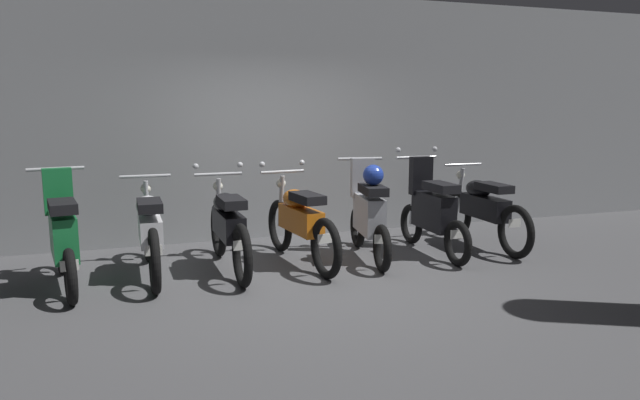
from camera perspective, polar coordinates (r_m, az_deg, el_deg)
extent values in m
plane|color=#4C4C4F|center=(6.15, -0.19, -7.78)|extent=(80.00, 80.00, 0.00)
cube|color=gray|center=(8.02, -5.24, 8.14)|extent=(16.00, 0.30, 3.30)
torus|color=black|center=(6.88, -24.26, -4.49)|extent=(0.18, 0.54, 0.53)
torus|color=black|center=(5.76, -23.47, -7.00)|extent=(0.18, 0.54, 0.53)
cube|color=#197238|center=(6.26, -24.06, -3.24)|extent=(0.34, 0.76, 0.44)
cube|color=#197238|center=(6.53, -24.51, 0.79)|extent=(0.30, 0.16, 0.48)
cube|color=black|center=(6.04, -24.15, -0.57)|extent=(0.32, 0.55, 0.10)
cylinder|color=#B7BABF|center=(6.64, -24.71, 2.83)|extent=(0.56, 0.13, 0.04)
cylinder|color=#B7BABF|center=(6.75, -24.47, -1.10)|extent=(0.08, 0.15, 0.85)
sphere|color=silver|center=(6.70, -24.65, 1.59)|extent=(0.12, 0.12, 0.12)
cube|color=white|center=(5.76, -23.56, -5.98)|extent=(0.16, 0.04, 0.10)
torus|color=black|center=(7.07, -16.68, -3.19)|extent=(0.10, 0.65, 0.65)
torus|color=black|center=(5.81, -16.07, -5.84)|extent=(0.10, 0.65, 0.65)
cube|color=silver|center=(6.40, -16.49, -2.73)|extent=(0.23, 0.83, 0.28)
ellipsoid|color=silver|center=(6.51, -16.64, -0.56)|extent=(0.27, 0.44, 0.22)
cube|color=black|center=(6.17, -16.52, -0.52)|extent=(0.25, 0.52, 0.10)
cylinder|color=#B7BABF|center=(6.86, -16.91, 2.27)|extent=(0.56, 0.04, 0.04)
cylinder|color=#B7BABF|center=(6.96, -16.78, -0.70)|extent=(0.06, 0.16, 0.65)
sphere|color=silver|center=(6.93, -16.87, 1.09)|extent=(0.12, 0.12, 0.12)
cube|color=white|center=(5.81, -16.13, -4.82)|extent=(0.16, 0.01, 0.10)
torus|color=black|center=(7.08, -10.02, -2.92)|extent=(0.11, 0.65, 0.65)
torus|color=black|center=(5.84, -7.73, -5.48)|extent=(0.11, 0.65, 0.65)
cube|color=black|center=(6.42, -9.03, -2.42)|extent=(0.25, 0.84, 0.28)
ellipsoid|color=black|center=(6.53, -9.35, -0.27)|extent=(0.27, 0.45, 0.22)
cube|color=black|center=(6.19, -8.77, -0.21)|extent=(0.26, 0.53, 0.10)
cylinder|color=#B7BABF|center=(6.87, -10.03, 2.54)|extent=(0.56, 0.05, 0.04)
sphere|color=#B7BABF|center=(6.82, -12.21, 3.27)|extent=(0.07, 0.07, 0.07)
sphere|color=#B7BABF|center=(6.91, -7.93, 3.47)|extent=(0.07, 0.07, 0.07)
cylinder|color=#B7BABF|center=(6.97, -10.02, -0.43)|extent=(0.06, 0.16, 0.65)
sphere|color=silver|center=(6.94, -10.07, 1.36)|extent=(0.12, 0.12, 0.12)
cube|color=white|center=(5.84, -7.80, -4.47)|extent=(0.16, 0.02, 0.10)
torus|color=black|center=(7.23, -4.00, -2.54)|extent=(0.17, 0.66, 0.65)
torus|color=black|center=(6.07, 0.58, -4.81)|extent=(0.17, 0.66, 0.65)
cube|color=orange|center=(6.61, -1.92, -1.97)|extent=(0.32, 0.85, 0.28)
ellipsoid|color=orange|center=(6.71, -2.47, 0.11)|extent=(0.31, 0.47, 0.22)
cube|color=black|center=(6.39, -1.27, 0.20)|extent=(0.30, 0.55, 0.10)
cylinder|color=#B7BABF|center=(7.03, -3.74, 2.82)|extent=(0.56, 0.11, 0.04)
sphere|color=#B7BABF|center=(6.92, -5.75, 3.53)|extent=(0.07, 0.07, 0.07)
sphere|color=#B7BABF|center=(7.12, -1.81, 3.72)|extent=(0.07, 0.07, 0.07)
cylinder|color=#B7BABF|center=(7.13, -3.87, -0.10)|extent=(0.08, 0.17, 0.65)
sphere|color=silver|center=(7.09, -3.89, 1.66)|extent=(0.12, 0.12, 0.12)
cube|color=white|center=(6.07, 0.47, -3.84)|extent=(0.16, 0.03, 0.10)
torus|color=black|center=(7.44, 3.74, -2.68)|extent=(0.17, 0.54, 0.53)
torus|color=black|center=(6.35, 6.16, -4.79)|extent=(0.17, 0.54, 0.53)
cube|color=#9EA0A8|center=(6.84, 4.88, -1.45)|extent=(0.33, 0.76, 0.44)
cube|color=#9EA0A8|center=(7.11, 4.22, 2.24)|extent=(0.29, 0.16, 0.48)
cube|color=black|center=(6.63, 5.27, 1.02)|extent=(0.32, 0.55, 0.10)
cylinder|color=#B7BABF|center=(7.22, 3.98, 4.10)|extent=(0.56, 0.12, 0.04)
cylinder|color=#B7BABF|center=(7.32, 3.85, 0.47)|extent=(0.08, 0.15, 0.85)
sphere|color=silver|center=(7.28, 3.88, 2.96)|extent=(0.12, 0.12, 0.12)
cube|color=white|center=(6.35, 6.12, -3.86)|extent=(0.16, 0.04, 0.10)
sphere|color=#1E389E|center=(6.61, 5.29, 2.48)|extent=(0.24, 0.24, 0.24)
torus|color=black|center=(7.71, 9.02, -2.35)|extent=(0.09, 0.53, 0.53)
torus|color=black|center=(6.73, 13.47, -4.19)|extent=(0.09, 0.53, 0.53)
cube|color=black|center=(7.16, 11.16, -1.10)|extent=(0.23, 0.74, 0.44)
cube|color=black|center=(7.40, 9.96, 2.40)|extent=(0.28, 0.12, 0.48)
cube|color=black|center=(6.97, 11.88, 1.26)|extent=(0.24, 0.52, 0.10)
cylinder|color=#B7BABF|center=(7.50, 9.51, 4.19)|extent=(0.56, 0.04, 0.04)
sphere|color=#B7BABF|center=(7.38, 7.73, 4.93)|extent=(0.07, 0.07, 0.07)
sphere|color=#B7BABF|center=(7.62, 11.27, 4.97)|extent=(0.07, 0.07, 0.07)
cylinder|color=#B7BABF|center=(7.60, 9.25, 0.69)|extent=(0.06, 0.15, 0.85)
sphere|color=silver|center=(7.56, 9.32, 3.09)|extent=(0.12, 0.12, 0.12)
cube|color=white|center=(6.73, 13.40, -3.32)|extent=(0.16, 0.01, 0.10)
torus|color=black|center=(8.29, 13.41, -1.24)|extent=(0.09, 0.65, 0.65)
torus|color=black|center=(7.24, 18.79, -3.00)|extent=(0.09, 0.65, 0.65)
cube|color=black|center=(7.73, 15.98, -0.68)|extent=(0.22, 0.83, 0.28)
ellipsoid|color=black|center=(7.82, 15.41, 1.09)|extent=(0.26, 0.44, 0.22)
cube|color=black|center=(7.54, 16.85, 1.19)|extent=(0.24, 0.52, 0.10)
cylinder|color=#B7BABF|center=(8.11, 13.98, 3.43)|extent=(0.56, 0.04, 0.04)
cylinder|color=#B7BABF|center=(8.20, 13.68, 0.89)|extent=(0.06, 0.16, 0.65)
sphere|color=silver|center=(8.17, 13.74, 2.42)|extent=(0.12, 0.12, 0.12)
cube|color=white|center=(7.24, 18.71, -2.19)|extent=(0.16, 0.01, 0.10)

